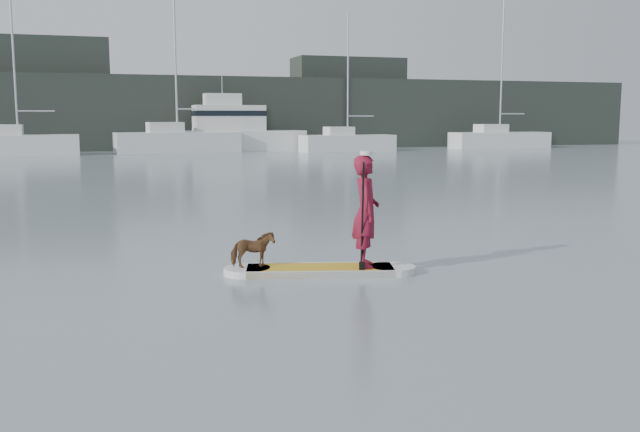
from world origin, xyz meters
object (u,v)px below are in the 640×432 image
object	(u,v)px
paddler	(366,211)
sailboat_c	(17,143)
paddleboard	(320,270)
sailboat_e	(347,142)
motor_yacht_a	(236,130)
sailboat_f	(499,138)
sailboat_d	(177,140)
dog	(253,250)

from	to	relation	value
paddler	sailboat_c	xyz separation A→B (m)	(-9.47, 42.54, -0.22)
paddleboard	sailboat_e	world-z (taller)	sailboat_e
sailboat_e	motor_yacht_a	size ratio (longest dim) A/B	1.07
paddler	sailboat_f	bearing A→B (deg)	-18.05
sailboat_d	motor_yacht_a	xyz separation A→B (m)	(4.72, 0.97, 0.70)
dog	sailboat_e	distance (m)	44.14
paddler	sailboat_d	bearing A→B (deg)	13.84
paddler	sailboat_f	distance (m)	51.65
paddler	sailboat_d	size ratio (longest dim) A/B	0.14
sailboat_c	sailboat_d	distance (m)	11.07
dog	motor_yacht_a	distance (m)	44.74
paddleboard	sailboat_f	world-z (taller)	sailboat_f
paddler	dog	distance (m)	2.04
sailboat_e	sailboat_c	bearing A→B (deg)	175.34
paddler	dog	world-z (taller)	paddler
dog	motor_yacht_a	bearing A→B (deg)	-10.48
sailboat_e	motor_yacht_a	distance (m)	8.77
sailboat_d	sailboat_e	world-z (taller)	sailboat_d
dog	sailboat_e	bearing A→B (deg)	-21.72
sailboat_d	sailboat_e	distance (m)	13.08
paddleboard	sailboat_d	distance (m)	43.37
dog	sailboat_c	world-z (taller)	sailboat_c
motor_yacht_a	sailboat_f	bearing A→B (deg)	-4.80
sailboat_d	sailboat_f	world-z (taller)	sailboat_d
sailboat_e	dog	bearing A→B (deg)	-113.89
paddleboard	dog	xyz separation A→B (m)	(-1.11, 0.29, 0.37)
sailboat_c	sailboat_d	world-z (taller)	sailboat_d
paddler	motor_yacht_a	distance (m)	44.91
paddler	sailboat_c	size ratio (longest dim) A/B	0.17
paddleboard	sailboat_d	world-z (taller)	sailboat_d
paddleboard	paddler	xyz separation A→B (m)	(0.76, -0.20, 1.02)
sailboat_d	motor_yacht_a	world-z (taller)	sailboat_d
sailboat_d	dog	bearing A→B (deg)	-98.94
sailboat_d	motor_yacht_a	size ratio (longest dim) A/B	1.37
dog	sailboat_d	distance (m)	43.14
paddleboard	paddler	distance (m)	1.28
motor_yacht_a	sailboat_d	bearing A→B (deg)	-169.06
dog	sailboat_d	size ratio (longest dim) A/B	0.05
paddleboard	dog	distance (m)	1.21
paddleboard	motor_yacht_a	bearing A→B (deg)	95.78
paddleboard	sailboat_d	xyz separation A→B (m)	(2.32, 43.30, 0.91)
dog	sailboat_e	size ratio (longest dim) A/B	0.07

